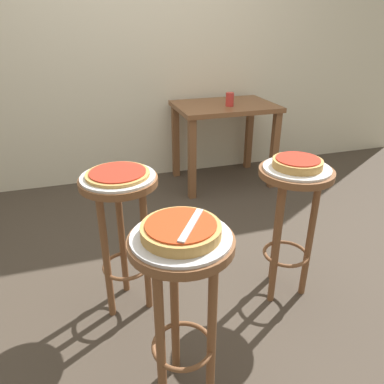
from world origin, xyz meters
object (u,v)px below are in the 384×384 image
at_px(pizza_foreground, 181,230).
at_px(stool_leftside, 122,216).
at_px(stool_foreground, 182,286).
at_px(pizza_middle, 297,163).
at_px(pizza_server_knife, 191,225).
at_px(serving_plate_middle, 297,168).
at_px(dining_table, 224,119).
at_px(pizza_leftside, 118,174).
at_px(cup_near_edge, 230,99).
at_px(condiment_shaker, 229,97).
at_px(serving_plate_leftside, 118,177).
at_px(serving_plate_foreground, 181,237).
at_px(stool_middle, 292,206).

relative_size(pizza_foreground, stool_leftside, 0.36).
bearing_deg(stool_foreground, pizza_foreground, 0.00).
bearing_deg(stool_leftside, pizza_middle, -10.43).
bearing_deg(stool_foreground, pizza_server_knife, -33.69).
relative_size(stool_foreground, pizza_middle, 3.09).
xyz_separation_m(serving_plate_middle, dining_table, (0.26, 1.58, -0.16)).
xyz_separation_m(pizza_leftside, cup_near_edge, (1.13, 1.34, 0.02)).
height_order(pizza_foreground, condiment_shaker, condiment_shaker).
relative_size(stool_foreground, serving_plate_leftside, 2.14).
bearing_deg(cup_near_edge, pizza_leftside, -130.18).
bearing_deg(cup_near_edge, serving_plate_foreground, -117.18).
relative_size(serving_plate_middle, condiment_shaker, 3.85).
bearing_deg(pizza_foreground, serving_plate_foreground, 0.00).
bearing_deg(pizza_leftside, serving_plate_foreground, -76.83).
xyz_separation_m(dining_table, pizza_server_knife, (-0.95, -2.04, 0.21)).
xyz_separation_m(stool_leftside, condiment_shaker, (1.18, 1.49, 0.24)).
relative_size(stool_middle, stool_leftside, 1.00).
bearing_deg(stool_leftside, condiment_shaker, 51.45).
relative_size(serving_plate_foreground, pizza_server_knife, 1.59).
xyz_separation_m(stool_leftside, pizza_leftside, (0.00, -0.00, 0.23)).
relative_size(serving_plate_leftside, dining_table, 0.40).
relative_size(stool_foreground, stool_middle, 1.00).
distance_m(stool_foreground, condiment_shaker, 2.34).
bearing_deg(serving_plate_middle, pizza_middle, 180.00).
distance_m(stool_foreground, serving_plate_middle, 0.87).
xyz_separation_m(pizza_leftside, dining_table, (1.12, 1.42, -0.17)).
relative_size(serving_plate_middle, serving_plate_leftside, 0.95).
distance_m(stool_middle, serving_plate_middle, 0.21).
distance_m(stool_middle, dining_table, 1.60).
height_order(pizza_foreground, serving_plate_leftside, pizza_foreground).
height_order(pizza_middle, serving_plate_leftside, pizza_middle).
bearing_deg(serving_plate_foreground, stool_middle, 31.01).
relative_size(serving_plate_middle, stool_leftside, 0.44).
bearing_deg(pizza_leftside, serving_plate_leftside, 0.00).
bearing_deg(serving_plate_middle, stool_middle, -90.00).
bearing_deg(serving_plate_middle, serving_plate_leftside, 169.57).
height_order(stool_leftside, pizza_leftside, pizza_leftside).
height_order(dining_table, condiment_shaker, condiment_shaker).
xyz_separation_m(serving_plate_foreground, serving_plate_leftside, (-0.14, 0.59, 0.00)).
height_order(serving_plate_foreground, serving_plate_middle, same).
bearing_deg(stool_foreground, serving_plate_foreground, 0.00).
relative_size(serving_plate_foreground, pizza_foreground, 1.27).
distance_m(stool_foreground, pizza_server_knife, 0.27).
bearing_deg(pizza_middle, serving_plate_leftside, 169.57).
bearing_deg(cup_near_edge, condiment_shaker, 69.86).
bearing_deg(stool_leftside, stool_foreground, -76.83).
bearing_deg(pizza_foreground, pizza_server_knife, -33.69).
bearing_deg(serving_plate_leftside, pizza_middle, -10.43).
xyz_separation_m(serving_plate_middle, condiment_shaker, (0.32, 1.64, 0.03)).
bearing_deg(stool_leftside, serving_plate_leftside, -90.00).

